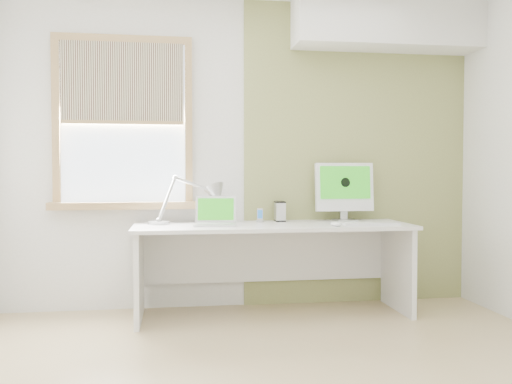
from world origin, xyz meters
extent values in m
cube|color=tan|center=(0.00, 0.00, -0.01)|extent=(4.00, 3.50, 0.02)
cube|color=silver|center=(0.00, 1.76, 1.30)|extent=(4.00, 0.02, 2.60)
cube|color=silver|center=(0.00, -1.76, 1.30)|extent=(4.00, 0.02, 2.60)
cube|color=olive|center=(1.00, 1.74, 1.30)|extent=(2.00, 0.02, 2.60)
cube|color=white|center=(1.20, 1.57, 2.40)|extent=(1.60, 0.40, 0.42)
cube|color=olive|center=(-1.53, 1.72, 1.55)|extent=(0.06, 0.06, 1.42)
cube|color=olive|center=(-0.47, 1.72, 1.55)|extent=(0.06, 0.06, 1.42)
cube|color=olive|center=(-1.00, 1.72, 2.23)|extent=(1.00, 0.06, 0.06)
cube|color=olive|center=(-1.00, 1.70, 0.87)|extent=(1.20, 0.14, 0.06)
cube|color=#D1E2F9|center=(-1.00, 1.74, 1.55)|extent=(1.00, 0.01, 1.30)
cube|color=beige|center=(-1.00, 1.70, 1.88)|extent=(0.98, 0.02, 0.65)
cube|color=olive|center=(-1.00, 1.70, 1.55)|extent=(0.98, 0.03, 0.03)
cube|color=silver|center=(0.19, 1.38, 0.71)|extent=(2.20, 0.70, 0.03)
cube|color=silver|center=(-0.86, 1.38, 0.35)|extent=(0.04, 0.64, 0.70)
cube|color=silver|center=(1.24, 1.38, 0.35)|extent=(0.04, 0.64, 0.70)
cube|color=silver|center=(0.19, 1.70, 0.45)|extent=(2.08, 0.02, 0.48)
cylinder|color=#B1B3B5|center=(-0.71, 1.51, 0.74)|extent=(0.20, 0.20, 0.02)
sphere|color=#B1B3B5|center=(-0.71, 1.51, 0.76)|extent=(0.06, 0.06, 0.05)
cylinder|color=#B1B3B5|center=(-0.65, 1.53, 0.93)|extent=(0.16, 0.07, 0.35)
sphere|color=#B1B3B5|center=(-0.58, 1.55, 1.10)|extent=(0.05, 0.05, 0.04)
cylinder|color=#B1B3B5|center=(-0.43, 1.58, 1.04)|extent=(0.32, 0.07, 0.14)
sphere|color=#B1B3B5|center=(-0.27, 1.60, 0.99)|extent=(0.05, 0.05, 0.04)
cone|color=#B1B3B5|center=(-0.25, 1.61, 0.96)|extent=(0.28, 0.28, 0.21)
cube|color=#B1B3B5|center=(-0.28, 1.32, 0.74)|extent=(0.35, 0.26, 0.02)
cube|color=#B2B5B7|center=(-0.28, 1.32, 0.75)|extent=(0.29, 0.17, 0.00)
cube|color=#B1B3B5|center=(-0.26, 1.44, 0.85)|extent=(0.33, 0.11, 0.21)
cube|color=#228915|center=(-0.27, 1.43, 0.85)|extent=(0.29, 0.08, 0.17)
cylinder|color=#B1B3B5|center=(0.11, 1.58, 0.74)|extent=(0.07, 0.07, 0.02)
cube|color=#B1B3B5|center=(0.11, 1.58, 0.80)|extent=(0.05, 0.02, 0.10)
cube|color=#194C99|center=(0.11, 1.57, 0.80)|extent=(0.04, 0.01, 0.07)
cube|color=#B1B3B5|center=(0.29, 1.62, 0.81)|extent=(0.08, 0.13, 0.17)
cube|color=black|center=(0.29, 1.62, 0.89)|extent=(0.08, 0.13, 0.01)
cube|color=black|center=(0.29, 1.62, 0.74)|extent=(0.08, 0.13, 0.01)
cube|color=#B1B3B5|center=(0.84, 1.58, 0.74)|extent=(0.19, 0.17, 0.01)
cube|color=#B1B3B5|center=(0.84, 1.61, 0.82)|extent=(0.06, 0.02, 0.16)
cube|color=white|center=(0.84, 1.60, 1.02)|extent=(0.50, 0.10, 0.41)
cube|color=#228915|center=(0.84, 1.57, 1.06)|extent=(0.44, 0.04, 0.28)
cylinder|color=black|center=(0.84, 1.57, 1.06)|extent=(0.08, 0.01, 0.08)
cube|color=white|center=(0.94, 1.20, 0.74)|extent=(0.44, 0.13, 0.02)
cube|color=white|center=(0.94, 1.20, 0.75)|extent=(0.41, 0.10, 0.00)
ellipsoid|color=white|center=(0.64, 1.15, 0.75)|extent=(0.10, 0.13, 0.03)
camera|label=1|loc=(-0.59, -2.87, 1.15)|focal=38.15mm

